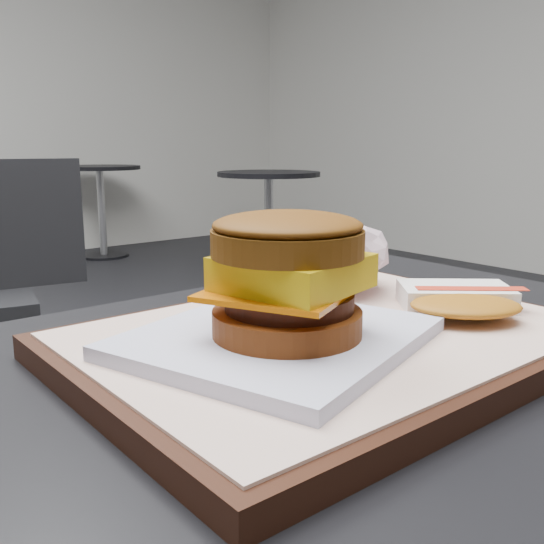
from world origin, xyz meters
The scene contains 6 objects.
serving_tray centered at (0.04, 0.06, 0.78)m, with size 0.38×0.28×0.02m.
breakfast_sandwich centered at (-0.01, 0.05, 0.83)m, with size 0.23×0.22×0.09m.
hash_brown centered at (0.15, 0.02, 0.80)m, with size 0.13×0.13×0.02m.
crumpled_wrapper centered at (0.11, 0.15, 0.83)m, with size 0.16×0.13×0.07m, color white, non-canonical shape.
bg_table_near centered at (2.20, 2.80, 0.56)m, with size 0.66×0.66×0.75m.
bg_table_far centered at (1.80, 4.50, 0.56)m, with size 0.66×0.66×0.75m.
Camera 1 is at (-0.27, -0.25, 0.92)m, focal length 40.00 mm.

